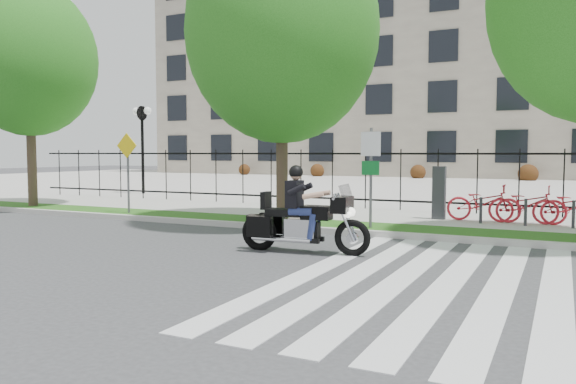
% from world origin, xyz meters
% --- Properties ---
extents(ground, '(120.00, 120.00, 0.00)m').
position_xyz_m(ground, '(0.00, 0.00, 0.00)').
color(ground, '#363739').
rests_on(ground, ground).
extents(curb, '(60.00, 0.20, 0.15)m').
position_xyz_m(curb, '(0.00, 4.10, 0.07)').
color(curb, '#BAB7AF').
rests_on(curb, ground).
extents(grass_verge, '(60.00, 1.50, 0.15)m').
position_xyz_m(grass_verge, '(0.00, 4.95, 0.07)').
color(grass_verge, '#204E13').
rests_on(grass_verge, ground).
extents(sidewalk, '(60.00, 3.50, 0.15)m').
position_xyz_m(sidewalk, '(0.00, 7.45, 0.07)').
color(sidewalk, '#A9A69E').
rests_on(sidewalk, ground).
extents(plaza, '(80.00, 34.00, 0.10)m').
position_xyz_m(plaza, '(0.00, 25.00, 0.05)').
color(plaza, '#A9A69E').
rests_on(plaza, ground).
extents(crosswalk_stripes, '(5.70, 8.00, 0.01)m').
position_xyz_m(crosswalk_stripes, '(4.83, 0.00, 0.01)').
color(crosswalk_stripes, silver).
rests_on(crosswalk_stripes, ground).
extents(iron_fence, '(30.00, 0.06, 2.00)m').
position_xyz_m(iron_fence, '(0.00, 9.20, 1.15)').
color(iron_fence, black).
rests_on(iron_fence, sidewalk).
extents(office_building, '(60.00, 21.90, 20.15)m').
position_xyz_m(office_building, '(0.00, 44.92, 9.97)').
color(office_building, gray).
rests_on(office_building, ground).
extents(lamp_post_left, '(1.06, 0.70, 4.25)m').
position_xyz_m(lamp_post_left, '(-12.00, 12.00, 3.21)').
color(lamp_post_left, black).
rests_on(lamp_post_left, ground).
extents(street_tree_0, '(4.67, 4.67, 7.83)m').
position_xyz_m(street_tree_0, '(-10.95, 4.95, 5.29)').
color(street_tree_0, '#3D2E21').
rests_on(street_tree_0, grass_verge).
extents(street_tree_1, '(5.28, 5.28, 8.21)m').
position_xyz_m(street_tree_1, '(-1.00, 4.95, 5.31)').
color(street_tree_1, '#3D2E21').
rests_on(street_tree_1, grass_verge).
extents(sign_pole_regulatory, '(0.50, 0.09, 2.50)m').
position_xyz_m(sign_pole_regulatory, '(1.67, 4.58, 1.74)').
color(sign_pole_regulatory, '#59595B').
rests_on(sign_pole_regulatory, grass_verge).
extents(sign_pole_warning, '(0.78, 0.09, 2.49)m').
position_xyz_m(sign_pole_warning, '(-6.21, 4.58, 1.74)').
color(sign_pole_warning, '#59595B').
rests_on(sign_pole_warning, grass_verge).
extents(motorcycle_rider, '(2.78, 0.84, 2.14)m').
position_xyz_m(motorcycle_rider, '(1.28, 1.39, 0.71)').
color(motorcycle_rider, black).
rests_on(motorcycle_rider, ground).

